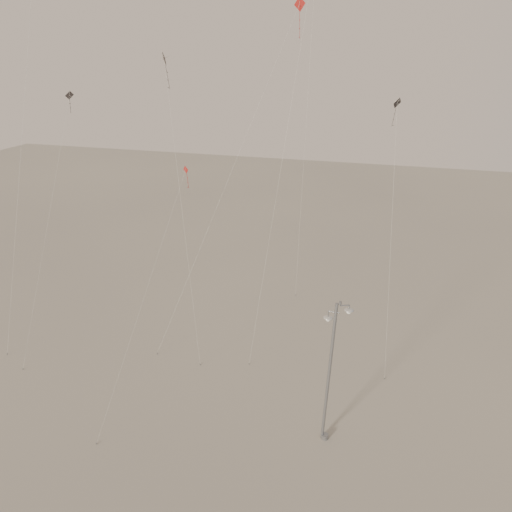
# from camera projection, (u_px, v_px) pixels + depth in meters

# --- Properties ---
(ground) EXTENTS (160.00, 160.00, 0.00)m
(ground) POSITION_uv_depth(u_px,v_px,m) (211.00, 415.00, 31.83)
(ground) COLOR #9F9784
(ground) RESTS_ON ground
(street_lamp) EXTENTS (1.58, 0.67, 9.29)m
(street_lamp) POSITION_uv_depth(u_px,v_px,m) (330.00, 369.00, 28.02)
(street_lamp) COLOR gray
(street_lamp) RESTS_ON ground
(kite_1) EXTENTS (2.19, 1.68, 21.46)m
(kite_1) POSITION_uv_depth(u_px,v_px,m) (173.00, 134.00, 31.83)
(kite_1) COLOR black
(kite_1) RESTS_ON ground
(kite_3) EXTENTS (0.55, 14.67, 13.63)m
(kite_3) POSITION_uv_depth(u_px,v_px,m) (167.00, 228.00, 35.19)
(kite_3) COLOR maroon
(kite_3) RESTS_ON ground
(kite_4) EXTENTS (1.60, 10.02, 18.27)m
(kite_4) POSITION_uv_depth(u_px,v_px,m) (395.00, 156.00, 36.95)
(kite_4) COLOR black
(kite_4) RESTS_ON ground
(kite_6) EXTENTS (1.77, 12.06, 18.51)m
(kite_6) POSITION_uv_depth(u_px,v_px,m) (59.00, 159.00, 39.27)
(kite_6) COLOR black
(kite_6) RESTS_ON ground
(kite_7) EXTENTS (8.30, 12.30, 25.24)m
(kite_7) POSITION_uv_depth(u_px,v_px,m) (276.00, 63.00, 37.45)
(kite_7) COLOR maroon
(kite_7) RESTS_ON ground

